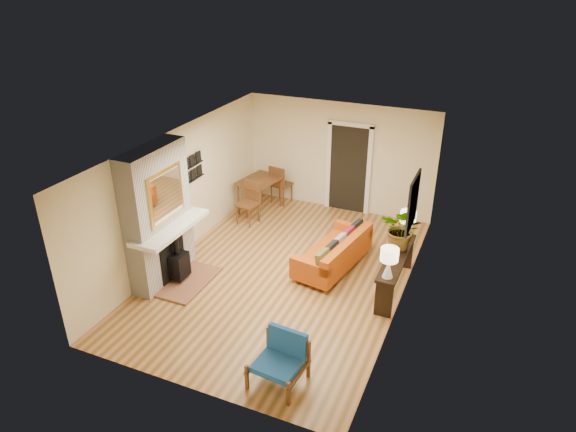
% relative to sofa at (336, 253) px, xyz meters
% --- Properties ---
extents(room_shell, '(6.50, 6.50, 6.50)m').
position_rel_sofa_xyz_m(room_shell, '(-0.24, 2.03, 0.91)').
color(room_shell, '#C6854C').
rests_on(room_shell, ground).
extents(fireplace, '(1.09, 1.68, 2.60)m').
position_rel_sofa_xyz_m(fireplace, '(-2.85, -1.61, 0.91)').
color(fireplace, white).
rests_on(fireplace, ground).
extents(sofa, '(1.12, 2.00, 0.75)m').
position_rel_sofa_xyz_m(sofa, '(0.00, 0.00, 0.00)').
color(sofa, silver).
rests_on(sofa, ground).
extents(ottoman, '(0.71, 0.71, 0.36)m').
position_rel_sofa_xyz_m(ottoman, '(-0.08, 0.08, -0.12)').
color(ottoman, silver).
rests_on(ottoman, ground).
extents(blue_chair, '(0.77, 0.75, 0.74)m').
position_rel_sofa_xyz_m(blue_chair, '(0.23, -3.16, 0.07)').
color(blue_chair, brown).
rests_on(blue_chair, ground).
extents(dining_table, '(0.99, 1.87, 0.98)m').
position_rel_sofa_xyz_m(dining_table, '(-2.42, 1.72, 0.32)').
color(dining_table, brown).
rests_on(dining_table, ground).
extents(console_table, '(0.34, 1.85, 0.72)m').
position_rel_sofa_xyz_m(console_table, '(1.22, -0.31, 0.25)').
color(console_table, black).
rests_on(console_table, ground).
extents(lamp_near, '(0.30, 0.30, 0.54)m').
position_rel_sofa_xyz_m(lamp_near, '(1.22, -1.05, 0.74)').
color(lamp_near, white).
rests_on(lamp_near, console_table).
extents(lamp_far, '(0.30, 0.30, 0.54)m').
position_rel_sofa_xyz_m(lamp_far, '(1.22, 0.45, 0.74)').
color(lamp_far, white).
rests_on(lamp_far, console_table).
extents(houseplant, '(0.77, 0.69, 0.80)m').
position_rel_sofa_xyz_m(houseplant, '(1.21, -0.02, 0.80)').
color(houseplant, '#1E5919').
rests_on(houseplant, console_table).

